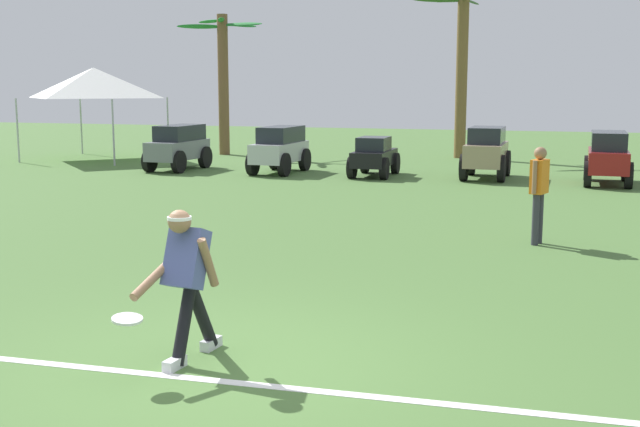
# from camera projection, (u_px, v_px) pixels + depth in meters

# --- Properties ---
(ground_plane) EXTENTS (80.00, 80.00, 0.00)m
(ground_plane) POSITION_uv_depth(u_px,v_px,m) (223.00, 366.00, 7.27)
(ground_plane) COLOR #496F35
(field_line_paint) EXTENTS (25.14, 1.17, 0.01)m
(field_line_paint) POSITION_uv_depth(u_px,v_px,m) (205.00, 379.00, 6.92)
(field_line_paint) COLOR white
(field_line_paint) RESTS_ON ground_plane
(frisbee_thrower) EXTENTS (0.54, 1.07, 1.43)m
(frisbee_thrower) POSITION_uv_depth(u_px,v_px,m) (187.00, 276.00, 7.27)
(frisbee_thrower) COLOR black
(frisbee_thrower) RESTS_ON ground_plane
(frisbee_in_flight) EXTENTS (0.37, 0.37, 0.05)m
(frisbee_in_flight) POSITION_uv_depth(u_px,v_px,m) (127.00, 319.00, 6.83)
(frisbee_in_flight) COLOR white
(teammate_near_sideline) EXTENTS (0.30, 0.49, 1.56)m
(teammate_near_sideline) POSITION_uv_depth(u_px,v_px,m) (539.00, 186.00, 12.70)
(teammate_near_sideline) COLOR #33333D
(teammate_near_sideline) RESTS_ON ground_plane
(parked_car_slot_a) EXTENTS (1.19, 2.42, 1.34)m
(parked_car_slot_a) POSITION_uv_depth(u_px,v_px,m) (178.00, 146.00, 24.07)
(parked_car_slot_a) COLOR slate
(parked_car_slot_a) RESTS_ON ground_plane
(parked_car_slot_b) EXTENTS (1.20, 2.42, 1.34)m
(parked_car_slot_b) POSITION_uv_depth(u_px,v_px,m) (280.00, 148.00, 23.25)
(parked_car_slot_b) COLOR #B7BABF
(parked_car_slot_b) RESTS_ON ground_plane
(parked_car_slot_c) EXTENTS (1.12, 2.22, 1.10)m
(parked_car_slot_c) POSITION_uv_depth(u_px,v_px,m) (374.00, 156.00, 22.41)
(parked_car_slot_c) COLOR black
(parked_car_slot_c) RESTS_ON ground_plane
(parked_car_slot_d) EXTENTS (1.17, 2.36, 1.40)m
(parked_car_slot_d) POSITION_uv_depth(u_px,v_px,m) (486.00, 151.00, 21.83)
(parked_car_slot_d) COLOR #998466
(parked_car_slot_d) RESTS_ON ground_plane
(parked_car_slot_e) EXTENTS (1.16, 2.41, 1.34)m
(parked_car_slot_e) POSITION_uv_depth(u_px,v_px,m) (608.00, 156.00, 20.60)
(parked_car_slot_e) COLOR maroon
(parked_car_slot_e) RESTS_ON ground_plane
(palm_tree_far_left) EXTENTS (3.09, 3.05, 5.05)m
(palm_tree_far_left) POSITION_uv_depth(u_px,v_px,m) (223.00, 75.00, 29.11)
(palm_tree_far_left) COLOR brown
(palm_tree_far_left) RESTS_ON ground_plane
(palm_tree_left_of_centre) EXTENTS (3.35, 3.39, 5.85)m
(palm_tree_left_of_centre) POSITION_uv_depth(u_px,v_px,m) (462.00, 62.00, 27.66)
(palm_tree_left_of_centre) COLOR brown
(palm_tree_left_of_centre) RESTS_ON ground_plane
(event_tent) EXTENTS (3.77, 3.77, 3.12)m
(event_tent) POSITION_uv_depth(u_px,v_px,m) (94.00, 83.00, 27.20)
(event_tent) COLOR #B2B5BA
(event_tent) RESTS_ON ground_plane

